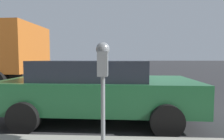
{
  "coord_description": "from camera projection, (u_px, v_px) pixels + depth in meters",
  "views": [
    {
      "loc": [
        -5.1,
        0.35,
        1.49
      ],
      "look_at": [
        -2.17,
        0.48,
        1.29
      ],
      "focal_mm": 28.0,
      "sensor_mm": 36.0,
      "label": 1
    }
  ],
  "objects": [
    {
      "name": "car_green",
      "position": [
        98.0,
        88.0,
        4.28
      ],
      "size": [
        2.21,
        4.5,
        1.44
      ],
      "rotation": [
        0.0,
        0.0,
        3.12
      ],
      "color": "#1E5B33",
      "rests_on": "ground_plane"
    },
    {
      "name": "ground_plane",
      "position": [
        131.0,
        109.0,
        5.17
      ],
      "size": [
        220.0,
        220.0,
        0.0
      ],
      "primitive_type": "plane",
      "color": "#2B2B2D"
    },
    {
      "name": "parking_meter",
      "position": [
        103.0,
        69.0,
        2.43
      ],
      "size": [
        0.21,
        0.19,
        1.55
      ],
      "color": "gray",
      "rests_on": "sidewalk"
    }
  ]
}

